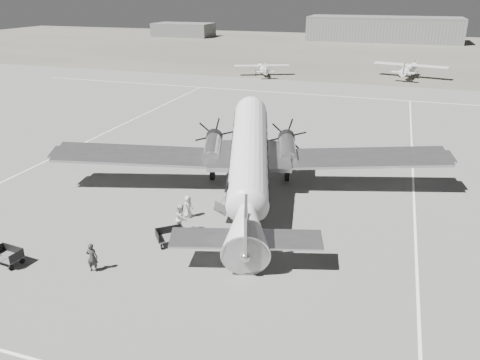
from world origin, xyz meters
name	(u,v)px	position (x,y,z in m)	size (l,w,h in m)	color
ground	(220,218)	(0.00, 0.00, 0.00)	(260.00, 260.00, 0.00)	slate
taxi_line_right	(416,248)	(12.00, 0.00, 0.01)	(0.15, 80.00, 0.01)	white
taxi_line_left	(78,146)	(-18.00, 10.00, 0.01)	(0.15, 60.00, 0.01)	white
taxi_line_horizon	(320,95)	(0.00, 40.00, 0.01)	(90.00, 0.15, 0.01)	white
grass_infield	(356,50)	(0.00, 95.00, 0.00)	(260.00, 90.00, 0.01)	#5F5D50
hangar_main	(383,29)	(5.00, 120.00, 3.30)	(42.00, 14.00, 6.60)	slate
shed_secondary	(183,30)	(-55.00, 115.00, 2.00)	(18.00, 10.00, 4.00)	#555555
dc3_airliner	(249,162)	(0.90, 3.49, 2.78)	(29.21, 20.27, 5.56)	#BCBCBF
light_plane_left	(262,70)	(-11.92, 52.83, 0.99)	(9.57, 7.77, 1.99)	silver
light_plane_right	(409,70)	(11.86, 58.27, 1.25)	(12.00, 9.74, 2.49)	silver
baggage_cart_near	(171,237)	(-1.52, -3.97, 0.47)	(1.67, 1.18, 0.94)	#555555
baggage_cart_far	(7,257)	(-8.88, -8.65, 0.46)	(1.62, 1.15, 0.92)	#555555
ground_crew	(92,257)	(-4.13, -7.78, 0.82)	(0.60, 0.39, 1.63)	#2A2A2A
ramp_agent	(181,218)	(-1.50, -2.48, 0.94)	(0.91, 0.71, 1.87)	silver
passenger	(188,207)	(-1.99, -0.46, 0.74)	(0.73, 0.47, 1.49)	#B7B7B5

